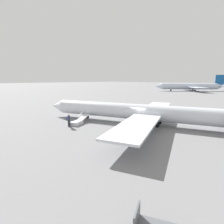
{
  "coord_description": "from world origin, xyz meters",
  "views": [
    {
      "loc": [
        -14.22,
        20.39,
        6.37
      ],
      "look_at": [
        3.51,
        2.13,
        1.56
      ],
      "focal_mm": 28.0,
      "sensor_mm": 36.0,
      "label": 1
    }
  ],
  "objects_px": {
    "airplane_main": "(146,112)",
    "passenger": "(69,119)",
    "boarding_stairs": "(78,122)",
    "airplane_far_right": "(190,86)"
  },
  "relations": [
    {
      "from": "boarding_stairs",
      "to": "passenger",
      "type": "distance_m",
      "value": 1.81
    },
    {
      "from": "passenger",
      "to": "boarding_stairs",
      "type": "bearing_deg",
      "value": -12.91
    },
    {
      "from": "airplane_main",
      "to": "passenger",
      "type": "bearing_deg",
      "value": 29.59
    },
    {
      "from": "airplane_main",
      "to": "boarding_stairs",
      "type": "bearing_deg",
      "value": 22.22
    },
    {
      "from": "airplane_main",
      "to": "airplane_far_right",
      "type": "distance_m",
      "value": 80.11
    },
    {
      "from": "airplane_main",
      "to": "passenger",
      "type": "xyz_separation_m",
      "value": [
        6.83,
        8.3,
        -0.75
      ]
    },
    {
      "from": "airplane_far_right",
      "to": "passenger",
      "type": "height_order",
      "value": "airplane_far_right"
    },
    {
      "from": "airplane_main",
      "to": "passenger",
      "type": "relative_size",
      "value": 17.79
    },
    {
      "from": "airplane_main",
      "to": "boarding_stairs",
      "type": "distance_m",
      "value": 9.79
    },
    {
      "from": "airplane_far_right",
      "to": "passenger",
      "type": "relative_size",
      "value": 17.69
    }
  ]
}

